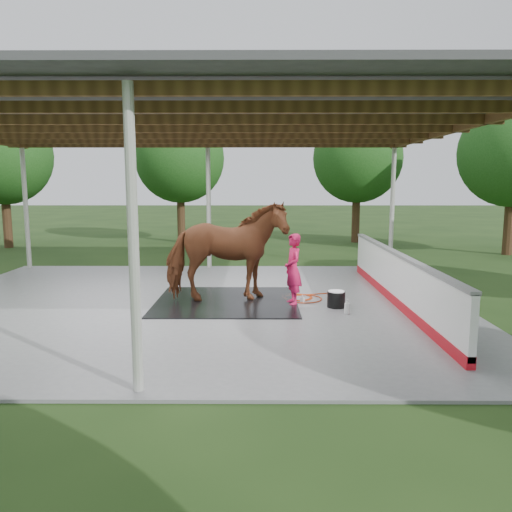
{
  "coord_description": "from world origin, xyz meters",
  "views": [
    {
      "loc": [
        1.55,
        -10.83,
        2.71
      ],
      "look_at": [
        1.5,
        0.23,
        1.08
      ],
      "focal_mm": 35.0,
      "sensor_mm": 36.0,
      "label": 1
    }
  ],
  "objects_px": {
    "dasher_board": "(396,279)",
    "horse": "(226,252)",
    "wash_bucket": "(336,299)",
    "handler": "(293,269)"
  },
  "relations": [
    {
      "from": "horse",
      "to": "handler",
      "type": "distance_m",
      "value": 1.54
    },
    {
      "from": "handler",
      "to": "wash_bucket",
      "type": "relative_size",
      "value": 4.02
    },
    {
      "from": "handler",
      "to": "wash_bucket",
      "type": "height_order",
      "value": "handler"
    },
    {
      "from": "dasher_board",
      "to": "horse",
      "type": "relative_size",
      "value": 3.02
    },
    {
      "from": "wash_bucket",
      "to": "dasher_board",
      "type": "bearing_deg",
      "value": 13.91
    },
    {
      "from": "dasher_board",
      "to": "handler",
      "type": "relative_size",
      "value": 5.11
    },
    {
      "from": "dasher_board",
      "to": "wash_bucket",
      "type": "xyz_separation_m",
      "value": [
        -1.37,
        -0.34,
        -0.36
      ]
    },
    {
      "from": "dasher_board",
      "to": "horse",
      "type": "xyz_separation_m",
      "value": [
        -3.77,
        0.15,
        0.6
      ]
    },
    {
      "from": "horse",
      "to": "wash_bucket",
      "type": "bearing_deg",
      "value": -110.97
    },
    {
      "from": "horse",
      "to": "wash_bucket",
      "type": "height_order",
      "value": "horse"
    }
  ]
}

